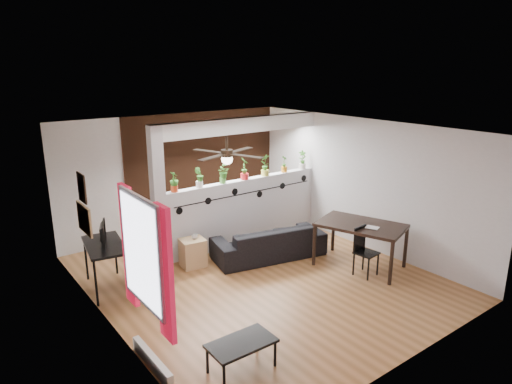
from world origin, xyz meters
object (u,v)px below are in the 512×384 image
Objects in this scene: potted_plant_0 at (174,181)px; cup at (195,236)px; potted_plant_3 at (245,168)px; potted_plant_4 at (265,164)px; potted_plant_5 at (284,163)px; dining_table at (361,228)px; sofa at (269,242)px; cube_shelf at (193,253)px; computer_desk at (105,248)px; potted_plant_6 at (302,159)px; folding_chair at (363,247)px; potted_plant_1 at (199,177)px; coffee_table at (241,345)px; office_chair at (150,260)px; ceiling_fan at (227,155)px; potted_plant_2 at (223,174)px.

cup is at bearing -70.05° from potted_plant_0.
potted_plant_3 reaches higher than potted_plant_0.
potted_plant_4 is 1.25× the size of potted_plant_5.
potted_plant_3 is 2.60m from dining_table.
sofa reaches higher than cube_shelf.
cup is (0.05, 0.00, 0.31)m from cube_shelf.
potted_plant_0 is 1.36m from cube_shelf.
potted_plant_5 is 0.18× the size of sofa.
computer_desk is (-3.58, -0.34, -0.87)m from potted_plant_4.
computer_desk is at bearing 177.35° from cup.
potted_plant_5 is 0.88× the size of potted_plant_6.
folding_chair is at bearing -130.82° from dining_table.
cup is at bearing -132.17° from potted_plant_1.
cube_shelf is at bearing 71.40° from coffee_table.
computer_desk is at bearing -175.80° from potted_plant_6.
cube_shelf is at bearing -135.74° from potted_plant_1.
office_chair reaches higher than dining_table.
coffee_table is at bearing -131.58° from potted_plant_4.
folding_chair reaches higher than coffee_table.
dining_table is (-0.09, -2.26, -0.81)m from potted_plant_5.
sofa is at bearing 128.44° from dining_table.
folding_chair is at bearing -35.44° from cube_shelf.
potted_plant_6 is at bearing 71.82° from folding_chair.
potted_plant_5 is at bearing 43.80° from coffee_table.
ceiling_fan is 3.30m from potted_plant_5.
ceiling_fan is at bearing -97.03° from cup.
folding_chair reaches higher than cube_shelf.
cup is 3.16m from coffee_table.
computer_desk is at bearing 152.78° from office_chair.
dining_table is (2.40, -1.84, 0.17)m from cup.
potted_plant_0 is 1.05× the size of potted_plant_2.
potted_plant_2 is 4.09m from coffee_table.
coffee_table is at bearing -79.40° from computer_desk.
ceiling_fan is 1.13× the size of office_chair.
folding_chair is (0.23, -2.50, -1.07)m from potted_plant_4.
coffee_table is (-4.06, -3.39, -1.23)m from potted_plant_6.
dining_table reaches higher than computer_desk.
coffee_table is at bearing -136.20° from potted_plant_5.
folding_chair reaches higher than computer_desk.
cube_shelf is (0.10, -0.42, -1.29)m from potted_plant_0.
cube_shelf is at bearing 180.00° from cup.
ceiling_fan is 3.25× the size of potted_plant_5.
potted_plant_6 is 2.84m from folding_chair.
potted_plant_2 is 0.44× the size of coffee_table.
coffee_table is (-1.05, -2.97, -0.23)m from cup.
potted_plant_5 is 2.87m from cube_shelf.
potted_plant_6 is at bearing 0.00° from potted_plant_2.
coffee_table is at bearing -109.46° from cup.
office_chair is 1.20× the size of folding_chair.
potted_plant_1 reaches higher than potted_plant_2.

